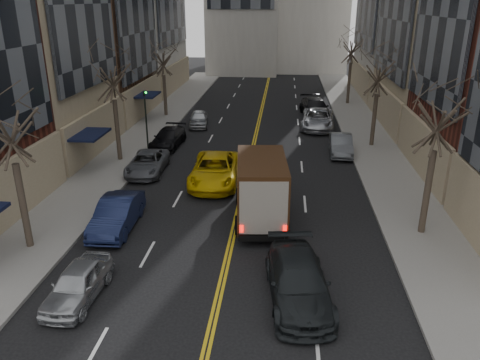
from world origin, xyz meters
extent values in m
cube|color=slate|center=(-9.00, 27.00, 0.07)|extent=(4.00, 66.00, 0.15)
cube|color=slate|center=(9.00, 27.00, 0.07)|extent=(4.00, 66.00, 0.15)
cube|color=black|center=(-10.00, 18.00, 2.40)|extent=(2.00, 3.00, 0.15)
cube|color=black|center=(-10.90, 18.00, 1.35)|extent=(0.20, 3.00, 2.50)
cube|color=black|center=(-10.00, 31.00, 2.40)|extent=(2.00, 3.00, 0.15)
cube|color=black|center=(-10.90, 31.00, 1.35)|extent=(0.20, 3.00, 2.50)
cylinder|color=#382D23|center=(-8.80, 8.00, 2.06)|extent=(0.30, 0.30, 3.83)
cylinder|color=#382D23|center=(-8.80, 20.00, 2.17)|extent=(0.30, 0.30, 4.05)
cylinder|color=#382D23|center=(-8.80, 33.00, 1.99)|extent=(0.30, 0.30, 3.69)
cylinder|color=#382D23|center=(8.80, 11.00, 2.13)|extent=(0.30, 0.30, 3.96)
cylinder|color=#382D23|center=(8.80, 25.00, 2.04)|extent=(0.30, 0.30, 3.78)
cylinder|color=#382D23|center=(8.80, 40.00, 2.22)|extent=(0.30, 0.30, 4.14)
cylinder|color=black|center=(-7.40, 22.00, 2.05)|extent=(0.12, 0.12, 3.80)
imported|color=black|center=(-7.40, 22.00, 4.40)|extent=(0.15, 0.18, 0.90)
sphere|color=#0CE526|center=(-7.25, 21.90, 4.35)|extent=(0.14, 0.14, 0.14)
cube|color=black|center=(1.20, 11.92, 0.52)|extent=(2.63, 6.26, 0.29)
cube|color=black|center=(1.00, 14.15, 1.48)|extent=(2.37, 1.81, 2.00)
cube|color=black|center=(1.25, 11.40, 1.90)|extent=(2.70, 4.85, 2.86)
cube|color=black|center=(1.46, 9.00, 0.52)|extent=(2.20, 0.37, 0.29)
cube|color=red|center=(0.52, 8.89, 0.95)|extent=(0.18, 0.07, 0.33)
cube|color=red|center=(2.41, 9.06, 0.95)|extent=(0.18, 0.07, 0.33)
cube|color=gold|center=(0.09, 11.34, 2.48)|extent=(0.12, 0.86, 0.86)
cube|color=gold|center=(2.40, 11.55, 2.48)|extent=(0.12, 0.86, 0.86)
cylinder|color=black|center=(-0.10, 13.81, 0.46)|extent=(0.35, 0.93, 0.91)
cylinder|color=black|center=(2.14, 14.01, 0.46)|extent=(0.35, 0.93, 0.91)
cylinder|color=black|center=(0.23, 10.20, 0.46)|extent=(0.35, 0.93, 0.91)
cylinder|color=black|center=(2.46, 10.41, 0.46)|extent=(0.35, 0.93, 0.91)
imported|color=black|center=(2.92, 5.32, 0.76)|extent=(2.76, 5.46, 1.52)
cube|color=black|center=(2.92, 6.08, 1.38)|extent=(0.13, 0.04, 0.09)
cube|color=blue|center=(2.92, 6.05, 1.38)|extent=(0.10, 0.01, 0.06)
imported|color=#D6AE09|center=(-1.79, 16.62, 0.82)|extent=(2.91, 5.97, 1.64)
imported|color=black|center=(1.32, 12.69, 0.76)|extent=(0.54, 0.65, 1.52)
imported|color=#AAAEB2|center=(-5.10, 4.62, 0.65)|extent=(1.67, 3.86, 1.30)
imported|color=#12193A|center=(-5.57, 10.24, 0.75)|extent=(1.71, 4.62, 1.51)
imported|color=#53555B|center=(-6.30, 17.97, 0.65)|extent=(2.36, 4.76, 1.30)
imported|color=black|center=(-6.30, 23.56, 0.67)|extent=(2.17, 4.73, 1.34)
imported|color=#A3A6AA|center=(-5.10, 29.74, 0.66)|extent=(2.03, 4.02, 1.31)
imported|color=#51555A|center=(6.30, 22.95, 0.70)|extent=(1.64, 4.29, 1.40)
imported|color=#AEB1B6|center=(5.10, 30.06, 0.80)|extent=(3.12, 5.95, 1.60)
imported|color=black|center=(5.10, 34.26, 0.82)|extent=(3.04, 5.92, 1.64)
camera|label=1|loc=(2.16, -9.29, 10.36)|focal=35.00mm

